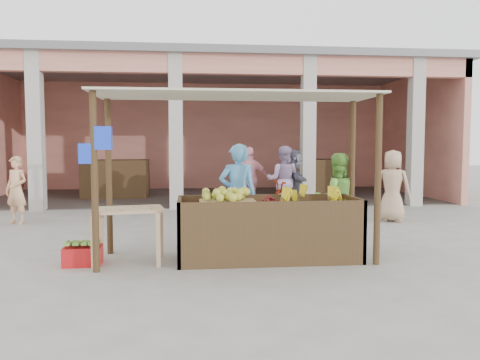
{
  "coord_description": "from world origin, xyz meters",
  "views": [
    {
      "loc": [
        -0.6,
        -6.63,
        1.65
      ],
      "look_at": [
        0.21,
        1.2,
        1.07
      ],
      "focal_mm": 35.0,
      "sensor_mm": 36.0,
      "label": 1
    }
  ],
  "objects": [
    {
      "name": "produce_sacks",
      "position": [
        2.84,
        5.41,
        0.31
      ],
      "size": [
        0.8,
        0.75,
        0.61
      ],
      "color": "maroon",
      "rests_on": "ground"
    },
    {
      "name": "shopper_c",
      "position": [
        3.75,
        3.1,
        0.86
      ],
      "size": [
        0.99,
        0.94,
        1.73
      ],
      "primitive_type": "imported",
      "rotation": [
        0.0,
        0.0,
        2.47
      ],
      "color": "tan",
      "rests_on": "ground"
    },
    {
      "name": "stall_awning",
      "position": [
        -0.01,
        0.06,
        1.98
      ],
      "size": [
        4.09,
        1.35,
        2.39
      ],
      "color": "#45311B",
      "rests_on": "ground"
    },
    {
      "name": "shopper_d",
      "position": [
        1.91,
        4.75,
        0.83
      ],
      "size": [
        0.75,
        1.57,
        1.65
      ],
      "primitive_type": "imported",
      "rotation": [
        0.0,
        0.0,
        1.49
      ],
      "color": "#4A4B57",
      "rests_on": "ground"
    },
    {
      "name": "side_table",
      "position": [
        -1.49,
        -0.01,
        0.64
      ],
      "size": [
        1.06,
        0.8,
        0.78
      ],
      "rotation": [
        0.0,
        0.0,
        0.18
      ],
      "color": "tan",
      "rests_on": "ground"
    },
    {
      "name": "berry_heap",
      "position": [
        0.5,
        -0.05,
        0.86
      ],
      "size": [
        0.39,
        0.32,
        0.12
      ],
      "primitive_type": "ellipsoid",
      "color": "maroon",
      "rests_on": "fruit_stall"
    },
    {
      "name": "shopper_b",
      "position": [
        0.85,
        4.98,
        0.86
      ],
      "size": [
        1.04,
        0.6,
        1.73
      ],
      "primitive_type": "imported",
      "rotation": [
        0.0,
        0.0,
        3.09
      ],
      "color": "pink",
      "rests_on": "ground"
    },
    {
      "name": "market_building",
      "position": [
        0.05,
        8.93,
        2.7
      ],
      "size": [
        14.4,
        6.4,
        4.2
      ],
      "color": "#ED937C",
      "rests_on": "ground"
    },
    {
      "name": "vendor_blue",
      "position": [
        0.15,
        0.98,
        0.9
      ],
      "size": [
        0.68,
        0.5,
        1.8
      ],
      "primitive_type": "imported",
      "rotation": [
        0.0,
        0.0,
        3.15
      ],
      "color": "#54A5E4",
      "rests_on": "ground"
    },
    {
      "name": "banana_heap",
      "position": [
        1.14,
        0.04,
        0.91
      ],
      "size": [
        1.21,
        0.66,
        0.22
      ],
      "primitive_type": null,
      "color": "yellow",
      "rests_on": "fruit_stall"
    },
    {
      "name": "shopper_f",
      "position": [
        1.6,
        4.48,
        0.9
      ],
      "size": [
        0.99,
        0.75,
        1.8
      ],
      "primitive_type": "imported",
      "rotation": [
        0.0,
        0.0,
        2.83
      ],
      "color": "#9D81A9",
      "rests_on": "ground"
    },
    {
      "name": "shopper_e",
      "position": [
        -4.28,
        3.6,
        0.74
      ],
      "size": [
        0.68,
        0.62,
        1.49
      ],
      "primitive_type": "imported",
      "rotation": [
        0.0,
        0.0,
        -0.46
      ],
      "color": "#E7A77A",
      "rests_on": "ground"
    },
    {
      "name": "motorcycle",
      "position": [
        0.59,
        2.15,
        0.51
      ],
      "size": [
        0.95,
        2.03,
        1.02
      ],
      "primitive_type": "imported",
      "rotation": [
        0.0,
        0.0,
        1.72
      ],
      "color": "#932003",
      "rests_on": "ground"
    },
    {
      "name": "ground",
      "position": [
        0.0,
        0.0,
        0.0
      ],
      "size": [
        60.0,
        60.0,
        0.0
      ],
      "primitive_type": "plane",
      "color": "gray",
      "rests_on": "ground"
    },
    {
      "name": "plantain_bundle",
      "position": [
        -2.11,
        -0.06,
        0.3
      ],
      "size": [
        0.41,
        0.29,
        0.08
      ],
      "primitive_type": null,
      "color": "#609335",
      "rests_on": "red_crate"
    },
    {
      "name": "fruit_stall",
      "position": [
        0.5,
        0.0,
        0.4
      ],
      "size": [
        2.6,
        0.95,
        0.8
      ],
      "primitive_type": "cube",
      "color": "#45311B",
      "rests_on": "ground"
    },
    {
      "name": "papaya_pile",
      "position": [
        -1.49,
        -0.01,
        0.89
      ],
      "size": [
        0.78,
        0.45,
        0.22
      ],
      "primitive_type": null,
      "color": "#3D832B",
      "rests_on": "side_table"
    },
    {
      "name": "red_crate",
      "position": [
        -2.11,
        -0.06,
        0.13
      ],
      "size": [
        0.52,
        0.38,
        0.26
      ],
      "primitive_type": "cube",
      "rotation": [
        0.0,
        0.0,
        0.05
      ],
      "color": "red",
      "rests_on": "ground"
    },
    {
      "name": "vendor_green",
      "position": [
        1.76,
        0.76,
        0.81
      ],
      "size": [
        0.8,
        0.49,
        1.61
      ],
      "primitive_type": "imported",
      "rotation": [
        0.0,
        0.0,
        3.08
      ],
      "color": "#77C147",
      "rests_on": "ground"
    },
    {
      "name": "melon_tray",
      "position": [
        -0.09,
        -0.01,
        0.9
      ],
      "size": [
        0.81,
        0.7,
        0.21
      ],
      "color": "#9D8151",
      "rests_on": "fruit_stall"
    }
  ]
}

